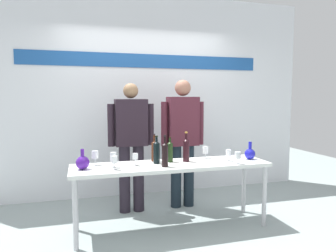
{
  "coord_description": "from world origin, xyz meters",
  "views": [
    {
      "loc": [
        -0.97,
        -3.27,
        1.47
      ],
      "look_at": [
        0.0,
        0.15,
        1.15
      ],
      "focal_mm": 33.42,
      "sensor_mm": 36.0,
      "label": 1
    }
  ],
  "objects_px": {
    "presenter_right": "(183,135)",
    "wine_bottle_2": "(165,154)",
    "decanter_blue_right": "(250,153)",
    "wine_bottle_0": "(186,149)",
    "wine_glass_right_0": "(205,150)",
    "display_table": "(172,170)",
    "wine_glass_right_1": "(238,155)",
    "presenter_left": "(131,139)",
    "wine_glass_left_0": "(114,160)",
    "wine_bottle_3": "(154,150)",
    "decanter_blue_left": "(83,162)",
    "wine_bottle_1": "(170,151)",
    "wine_bottle_4": "(157,151)",
    "wine_glass_right_2": "(228,153)",
    "wine_glass_left_3": "(113,157)",
    "wine_glass_left_2": "(135,157)",
    "wine_glass_left_1": "(95,155)"
  },
  "relations": [
    {
      "from": "presenter_right",
      "to": "wine_bottle_4",
      "type": "bearing_deg",
      "value": -130.23
    },
    {
      "from": "decanter_blue_right",
      "to": "wine_glass_right_1",
      "type": "height_order",
      "value": "decanter_blue_right"
    },
    {
      "from": "presenter_left",
      "to": "presenter_right",
      "type": "height_order",
      "value": "presenter_right"
    },
    {
      "from": "wine_glass_right_2",
      "to": "wine_bottle_2",
      "type": "bearing_deg",
      "value": -173.26
    },
    {
      "from": "wine_bottle_1",
      "to": "wine_glass_right_1",
      "type": "relative_size",
      "value": 2.14
    },
    {
      "from": "presenter_right",
      "to": "wine_bottle_2",
      "type": "distance_m",
      "value": 0.9
    },
    {
      "from": "wine_glass_left_1",
      "to": "wine_bottle_1",
      "type": "bearing_deg",
      "value": -3.77
    },
    {
      "from": "wine_bottle_3",
      "to": "wine_glass_right_2",
      "type": "bearing_deg",
      "value": -14.55
    },
    {
      "from": "display_table",
      "to": "wine_bottle_3",
      "type": "height_order",
      "value": "wine_bottle_3"
    },
    {
      "from": "wine_glass_left_1",
      "to": "wine_bottle_3",
      "type": "bearing_deg",
      "value": 2.83
    },
    {
      "from": "wine_bottle_3",
      "to": "wine_glass_left_3",
      "type": "bearing_deg",
      "value": -158.26
    },
    {
      "from": "presenter_right",
      "to": "wine_glass_left_3",
      "type": "distance_m",
      "value": 1.19
    },
    {
      "from": "wine_bottle_4",
      "to": "wine_glass_right_2",
      "type": "height_order",
      "value": "wine_bottle_4"
    },
    {
      "from": "wine_bottle_0",
      "to": "wine_bottle_3",
      "type": "bearing_deg",
      "value": 162.33
    },
    {
      "from": "wine_glass_left_1",
      "to": "presenter_right",
      "type": "bearing_deg",
      "value": 23.23
    },
    {
      "from": "display_table",
      "to": "wine_bottle_2",
      "type": "bearing_deg",
      "value": -132.06
    },
    {
      "from": "presenter_right",
      "to": "wine_glass_right_0",
      "type": "relative_size",
      "value": 11.64
    },
    {
      "from": "decanter_blue_right",
      "to": "wine_glass_right_1",
      "type": "bearing_deg",
      "value": -144.21
    },
    {
      "from": "decanter_blue_right",
      "to": "wine_bottle_0",
      "type": "distance_m",
      "value": 0.78
    },
    {
      "from": "wine_glass_right_1",
      "to": "decanter_blue_right",
      "type": "bearing_deg",
      "value": 35.79
    },
    {
      "from": "display_table",
      "to": "wine_glass_left_2",
      "type": "bearing_deg",
      "value": 177.64
    },
    {
      "from": "wine_bottle_0",
      "to": "wine_glass_left_0",
      "type": "height_order",
      "value": "wine_bottle_0"
    },
    {
      "from": "wine_bottle_1",
      "to": "wine_bottle_2",
      "type": "relative_size",
      "value": 0.85
    },
    {
      "from": "presenter_left",
      "to": "wine_glass_left_3",
      "type": "height_order",
      "value": "presenter_left"
    },
    {
      "from": "presenter_left",
      "to": "wine_glass_left_0",
      "type": "bearing_deg",
      "value": -111.06
    },
    {
      "from": "presenter_left",
      "to": "wine_bottle_1",
      "type": "relative_size",
      "value": 5.73
    },
    {
      "from": "decanter_blue_left",
      "to": "wine_bottle_3",
      "type": "bearing_deg",
      "value": 14.07
    },
    {
      "from": "wine_bottle_0",
      "to": "decanter_blue_left",
      "type": "bearing_deg",
      "value": -175.58
    },
    {
      "from": "wine_bottle_3",
      "to": "wine_bottle_2",
      "type": "bearing_deg",
      "value": -82.0
    },
    {
      "from": "wine_glass_left_0",
      "to": "wine_bottle_4",
      "type": "bearing_deg",
      "value": 19.83
    },
    {
      "from": "presenter_left",
      "to": "wine_bottle_1",
      "type": "xyz_separation_m",
      "value": [
        0.35,
        -0.55,
        -0.07
      ]
    },
    {
      "from": "wine_bottle_0",
      "to": "wine_glass_left_3",
      "type": "xyz_separation_m",
      "value": [
        -0.83,
        -0.08,
        -0.03
      ]
    },
    {
      "from": "presenter_right",
      "to": "wine_glass_left_0",
      "type": "distance_m",
      "value": 1.26
    },
    {
      "from": "display_table",
      "to": "decanter_blue_right",
      "type": "height_order",
      "value": "decanter_blue_right"
    },
    {
      "from": "wine_glass_left_0",
      "to": "wine_glass_right_0",
      "type": "relative_size",
      "value": 0.97
    },
    {
      "from": "wine_bottle_0",
      "to": "wine_glass_right_2",
      "type": "distance_m",
      "value": 0.49
    },
    {
      "from": "presenter_left",
      "to": "wine_glass_right_2",
      "type": "height_order",
      "value": "presenter_left"
    },
    {
      "from": "decanter_blue_right",
      "to": "wine_glass_right_2",
      "type": "relative_size",
      "value": 1.57
    },
    {
      "from": "wine_glass_right_0",
      "to": "wine_glass_right_2",
      "type": "distance_m",
      "value": 0.29
    },
    {
      "from": "wine_bottle_1",
      "to": "wine_bottle_4",
      "type": "bearing_deg",
      "value": -166.4
    },
    {
      "from": "display_table",
      "to": "presenter_left",
      "type": "height_order",
      "value": "presenter_left"
    },
    {
      "from": "wine_glass_right_1",
      "to": "wine_glass_left_2",
      "type": "bearing_deg",
      "value": 168.61
    },
    {
      "from": "display_table",
      "to": "wine_glass_left_3",
      "type": "xyz_separation_m",
      "value": [
        -0.64,
        -0.01,
        0.18
      ]
    },
    {
      "from": "wine_glass_right_1",
      "to": "wine_bottle_4",
      "type": "bearing_deg",
      "value": 163.01
    },
    {
      "from": "wine_glass_right_1",
      "to": "decanter_blue_left",
      "type": "bearing_deg",
      "value": 173.44
    },
    {
      "from": "presenter_left",
      "to": "wine_glass_left_3",
      "type": "xyz_separation_m",
      "value": [
        -0.3,
        -0.66,
        -0.08
      ]
    },
    {
      "from": "display_table",
      "to": "wine_bottle_2",
      "type": "relative_size",
      "value": 6.49
    },
    {
      "from": "wine_glass_right_0",
      "to": "wine_bottle_4",
      "type": "bearing_deg",
      "value": -168.02
    },
    {
      "from": "wine_bottle_4",
      "to": "wine_glass_left_2",
      "type": "distance_m",
      "value": 0.25
    },
    {
      "from": "wine_glass_right_0",
      "to": "display_table",
      "type": "bearing_deg",
      "value": -158.23
    }
  ]
}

